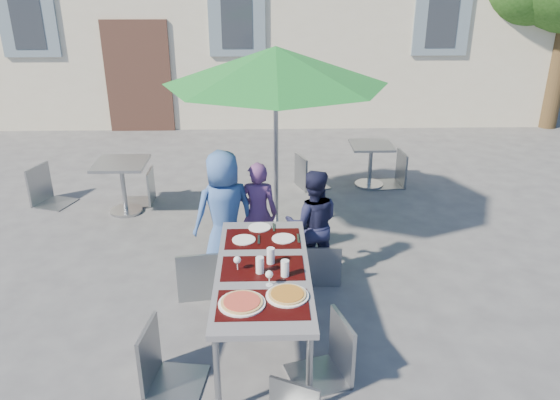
{
  "coord_description": "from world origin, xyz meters",
  "views": [
    {
      "loc": [
        0.52,
        -3.59,
        3.12
      ],
      "look_at": [
        0.66,
        1.37,
        1.0
      ],
      "focal_mm": 35.0,
      "sensor_mm": 36.0,
      "label": 1
    }
  ],
  "objects_px": {
    "chair_0": "(197,245)",
    "bg_chair_r_1": "(397,149)",
    "chair_4": "(332,315)",
    "cafe_table_0": "(122,179)",
    "pizza_near_left": "(242,303)",
    "bg_chair_l_1": "(307,152)",
    "child_1": "(258,213)",
    "cafe_table_1": "(371,159)",
    "pizza_near_right": "(287,295)",
    "chair_3": "(158,322)",
    "bg_chair_l_0": "(42,162)",
    "patio_umbrella": "(276,67)",
    "dining_table": "(263,274)",
    "chair_5": "(290,387)",
    "child_2": "(312,224)",
    "chair_1": "(271,235)",
    "chair_2": "(323,240)",
    "bg_chair_r_0": "(142,167)",
    "child_0": "(224,212)"
  },
  "relations": [
    {
      "from": "chair_0",
      "to": "bg_chair_r_1",
      "type": "height_order",
      "value": "bg_chair_r_1"
    },
    {
      "from": "chair_4",
      "to": "cafe_table_0",
      "type": "distance_m",
      "value": 4.15
    },
    {
      "from": "bg_chair_r_1",
      "to": "pizza_near_left",
      "type": "bearing_deg",
      "value": -116.74
    },
    {
      "from": "bg_chair_l_1",
      "to": "child_1",
      "type": "bearing_deg",
      "value": -107.6
    },
    {
      "from": "cafe_table_1",
      "to": "pizza_near_right",
      "type": "bearing_deg",
      "value": -108.9
    },
    {
      "from": "chair_3",
      "to": "bg_chair_r_1",
      "type": "bearing_deg",
      "value": 56.71
    },
    {
      "from": "chair_0",
      "to": "bg_chair_l_0",
      "type": "bearing_deg",
      "value": 134.63
    },
    {
      "from": "patio_umbrella",
      "to": "pizza_near_right",
      "type": "bearing_deg",
      "value": -89.38
    },
    {
      "from": "dining_table",
      "to": "chair_4",
      "type": "bearing_deg",
      "value": -41.17
    },
    {
      "from": "chair_3",
      "to": "chair_4",
      "type": "bearing_deg",
      "value": 2.06
    },
    {
      "from": "cafe_table_0",
      "to": "dining_table",
      "type": "bearing_deg",
      "value": -56.56
    },
    {
      "from": "chair_5",
      "to": "chair_4",
      "type": "bearing_deg",
      "value": 62.09
    },
    {
      "from": "dining_table",
      "to": "child_2",
      "type": "bearing_deg",
      "value": 65.57
    },
    {
      "from": "chair_1",
      "to": "cafe_table_1",
      "type": "xyz_separation_m",
      "value": [
        1.56,
        2.86,
        -0.18
      ]
    },
    {
      "from": "chair_0",
      "to": "bg_chair_r_1",
      "type": "xyz_separation_m",
      "value": [
        2.69,
        3.03,
        0.0
      ]
    },
    {
      "from": "chair_3",
      "to": "dining_table",
      "type": "bearing_deg",
      "value": 32.81
    },
    {
      "from": "dining_table",
      "to": "child_2",
      "type": "relative_size",
      "value": 1.52
    },
    {
      "from": "pizza_near_right",
      "to": "patio_umbrella",
      "type": "distance_m",
      "value": 2.98
    },
    {
      "from": "child_1",
      "to": "chair_1",
      "type": "bearing_deg",
      "value": 108.97
    },
    {
      "from": "pizza_near_right",
      "to": "chair_5",
      "type": "bearing_deg",
      "value": -90.94
    },
    {
      "from": "chair_1",
      "to": "chair_2",
      "type": "relative_size",
      "value": 1.17
    },
    {
      "from": "pizza_near_right",
      "to": "chair_4",
      "type": "distance_m",
      "value": 0.39
    },
    {
      "from": "chair_5",
      "to": "patio_umbrella",
      "type": "bearing_deg",
      "value": 90.29
    },
    {
      "from": "dining_table",
      "to": "bg_chair_l_1",
      "type": "height_order",
      "value": "bg_chair_l_1"
    },
    {
      "from": "child_1",
      "to": "chair_0",
      "type": "relative_size",
      "value": 1.21
    },
    {
      "from": "pizza_near_right",
      "to": "child_2",
      "type": "relative_size",
      "value": 0.28
    },
    {
      "from": "chair_5",
      "to": "bg_chair_r_0",
      "type": "xyz_separation_m",
      "value": [
        -1.88,
        4.36,
        0.05
      ]
    },
    {
      "from": "child_0",
      "to": "child_2",
      "type": "xyz_separation_m",
      "value": [
        0.95,
        -0.16,
        -0.08
      ]
    },
    {
      "from": "pizza_near_right",
      "to": "chair_2",
      "type": "bearing_deg",
      "value": 73.14
    },
    {
      "from": "pizza_near_right",
      "to": "chair_3",
      "type": "relative_size",
      "value": 0.33
    },
    {
      "from": "chair_5",
      "to": "bg_chair_l_1",
      "type": "xyz_separation_m",
      "value": [
        0.49,
        4.9,
        0.07
      ]
    },
    {
      "from": "child_0",
      "to": "chair_4",
      "type": "xyz_separation_m",
      "value": [
        0.96,
        -1.79,
        -0.09
      ]
    },
    {
      "from": "bg_chair_r_0",
      "to": "cafe_table_1",
      "type": "relative_size",
      "value": 1.39
    },
    {
      "from": "bg_chair_r_1",
      "to": "cafe_table_1",
      "type": "bearing_deg",
      "value": -176.59
    },
    {
      "from": "child_2",
      "to": "pizza_near_right",
      "type": "bearing_deg",
      "value": 79.2
    },
    {
      "from": "chair_5",
      "to": "bg_chair_r_0",
      "type": "bearing_deg",
      "value": 113.28
    },
    {
      "from": "cafe_table_0",
      "to": "patio_umbrella",
      "type": "bearing_deg",
      "value": -17.48
    },
    {
      "from": "pizza_near_left",
      "to": "chair_2",
      "type": "height_order",
      "value": "chair_2"
    },
    {
      "from": "chair_1",
      "to": "bg_chair_r_1",
      "type": "height_order",
      "value": "chair_1"
    },
    {
      "from": "chair_2",
      "to": "child_0",
      "type": "bearing_deg",
      "value": 162.6
    },
    {
      "from": "pizza_near_left",
      "to": "cafe_table_0",
      "type": "relative_size",
      "value": 0.5
    },
    {
      "from": "cafe_table_1",
      "to": "chair_0",
      "type": "bearing_deg",
      "value": -127.32
    },
    {
      "from": "pizza_near_left",
      "to": "chair_4",
      "type": "distance_m",
      "value": 0.73
    },
    {
      "from": "pizza_near_right",
      "to": "cafe_table_1",
      "type": "relative_size",
      "value": 0.5
    },
    {
      "from": "chair_3",
      "to": "cafe_table_1",
      "type": "height_order",
      "value": "chair_3"
    },
    {
      "from": "child_0",
      "to": "chair_0",
      "type": "distance_m",
      "value": 0.61
    },
    {
      "from": "chair_4",
      "to": "cafe_table_0",
      "type": "bearing_deg",
      "value": 126.08
    },
    {
      "from": "bg_chair_r_1",
      "to": "child_0",
      "type": "bearing_deg",
      "value": -134.57
    },
    {
      "from": "child_0",
      "to": "chair_2",
      "type": "height_order",
      "value": "child_0"
    },
    {
      "from": "child_0",
      "to": "child_1",
      "type": "xyz_separation_m",
      "value": [
        0.36,
        0.15,
        -0.09
      ]
    }
  ]
}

